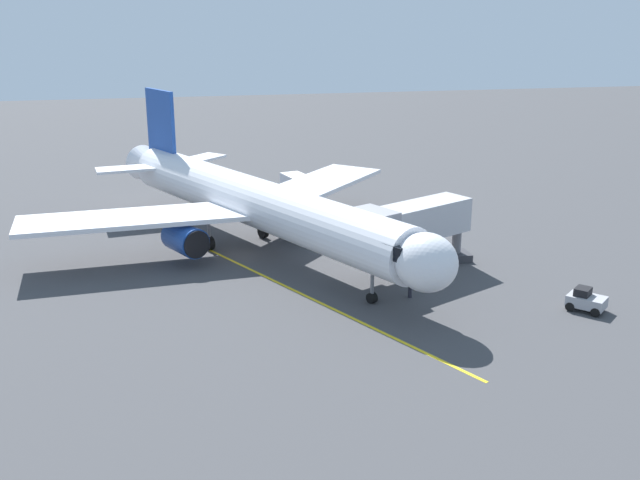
% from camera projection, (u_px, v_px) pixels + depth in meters
% --- Properties ---
extents(ground_plane, '(220.00, 220.00, 0.00)m').
position_uv_depth(ground_plane, '(247.00, 254.00, 59.00)').
color(ground_plane, '#424244').
extents(apron_lead_in_line, '(18.02, 35.92, 0.01)m').
position_uv_depth(apron_lead_in_line, '(268.00, 278.00, 53.79)').
color(apron_lead_in_line, yellow).
rests_on(apron_lead_in_line, ground).
extents(airplane, '(31.57, 37.56, 11.50)m').
position_uv_depth(airplane, '(254.00, 203.00, 58.41)').
color(airplane, white).
rests_on(airplane, ground).
extents(jet_bridge, '(11.02, 7.23, 5.40)m').
position_uv_depth(jet_bridge, '(405.00, 226.00, 53.24)').
color(jet_bridge, '#B7B7BC').
rests_on(jet_bridge, ground).
extents(ground_crew_marshaller, '(0.42, 0.47, 1.71)m').
position_uv_depth(ground_crew_marshaller, '(410.00, 285.00, 49.97)').
color(ground_crew_marshaller, '#23232D').
rests_on(ground_crew_marshaller, ground).
extents(tug_near_nose, '(2.65, 2.71, 1.50)m').
position_uv_depth(tug_near_nose, '(586.00, 300.00, 47.86)').
color(tug_near_nose, '#9E9EA3').
rests_on(tug_near_nose, ground).
extents(box_truck_portside, '(3.07, 4.95, 2.62)m').
position_uv_depth(box_truck_portside, '(298.00, 188.00, 74.52)').
color(box_truck_portside, white).
rests_on(box_truck_portside, ground).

